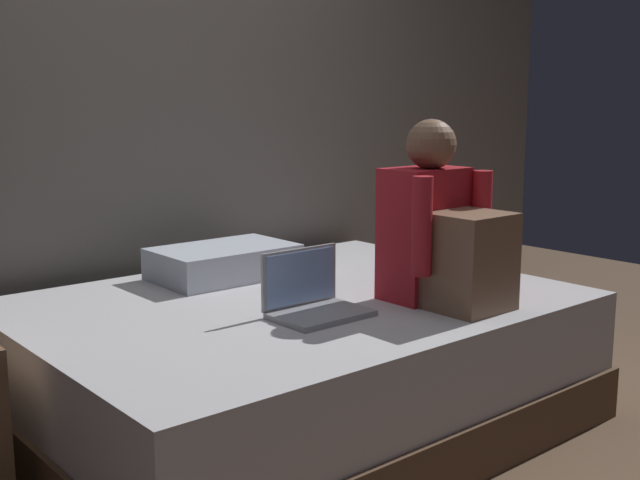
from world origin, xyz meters
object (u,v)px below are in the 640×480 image
laptop (312,299)px  pillow (224,262)px  bed (296,363)px  person_sitting (442,234)px

laptop → pillow: laptop is taller
bed → pillow: pillow is taller
person_sitting → bed: bearing=133.2°
person_sitting → pillow: size_ratio=1.17×
laptop → person_sitting: bearing=-19.7°
person_sitting → laptop: (-0.46, 0.17, -0.20)m
laptop → bed: bearing=65.1°
laptop → pillow: (0.08, 0.67, 0.01)m
pillow → laptop: bearing=-97.1°
bed → laptop: 0.39m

